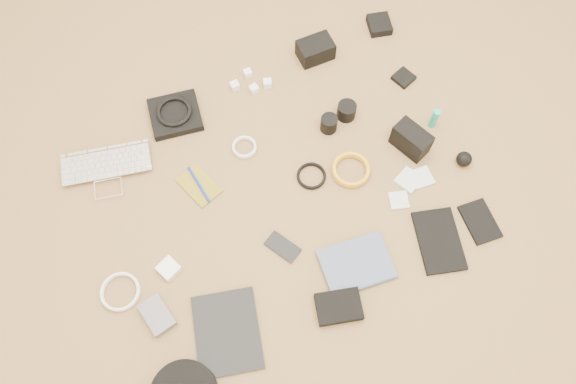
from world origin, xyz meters
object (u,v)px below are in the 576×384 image
paperback (366,288)px  laptop (108,175)px  dslr_camera (315,50)px  phone (283,247)px  tablet (227,332)px

paperback → laptop: bearing=47.0°
dslr_camera → phone: (-0.49, -0.62, -0.03)m
tablet → phone: size_ratio=2.24×
tablet → paperback: (0.45, -0.09, 0.01)m
laptop → tablet: laptop is taller
dslr_camera → phone: dslr_camera is taller
dslr_camera → laptop: bearing=-168.8°
laptop → paperback: 0.96m
laptop → phone: bearing=-35.3°
laptop → paperback: size_ratio=1.40×
laptop → paperback: laptop is taller
phone → laptop: bearing=103.6°
tablet → phone: bearing=48.1°
dslr_camera → tablet: (-0.77, -0.78, -0.03)m
phone → paperback: paperback is taller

